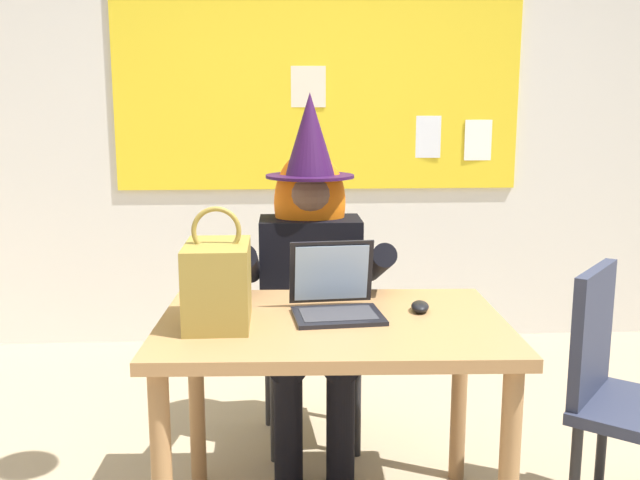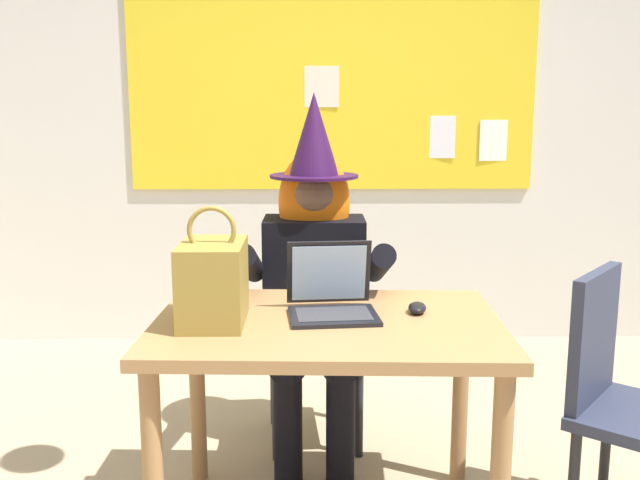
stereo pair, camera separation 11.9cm
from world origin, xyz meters
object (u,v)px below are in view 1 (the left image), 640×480
Objects in this scene: handbag at (218,283)px; chair_extra_corner at (622,386)px; person_costumed at (311,262)px; chair_at_desk at (308,322)px; laptop at (335,298)px; computer_mouse at (420,306)px; desk_main at (332,350)px.

handbag reaches higher than chair_extra_corner.
chair_at_desk is at bearing -176.83° from person_costumed.
laptop is 0.35× the size of chair_extra_corner.
computer_mouse is at bearing -3.37° from laptop.
computer_mouse is 0.12× the size of chair_extra_corner.
desk_main is at bearing -156.08° from computer_mouse.
person_costumed is 0.73m from handbag.
person_costumed is 1.25m from chair_extra_corner.
chair_extra_corner is at bearing -0.02° from handbag.
chair_at_desk is at bearing -177.15° from chair_extra_corner.
handbag is at bearing -161.80° from computer_mouse.
computer_mouse is at bearing 23.04° from chair_at_desk.
handbag is at bearing -27.03° from chair_at_desk.
computer_mouse is at bearing 32.44° from person_costumed.
laptop is 0.29m from computer_mouse.
laptop reaches higher than computer_mouse.
person_costumed is (0.01, -0.12, 0.29)m from chair_at_desk.
computer_mouse is (0.35, -0.67, 0.25)m from chair_at_desk.
person_costumed is at bearing 131.92° from computer_mouse.
chair_extra_corner is (0.98, -0.02, -0.14)m from desk_main.
computer_mouse reaches higher than desk_main.
chair_at_desk is 2.92× the size of laptop.
laptop is (0.06, -0.68, 0.29)m from chair_at_desk.
desk_main is 3.72× the size of laptop.
laptop is 0.82× the size of handbag.
person_costumed is 14.33× the size of computer_mouse.
desk_main is 11.10× the size of computer_mouse.
person_costumed reaches higher than chair_at_desk.
chair_extra_corner reaches higher than desk_main.
computer_mouse is 0.28× the size of handbag.
desk_main is 3.05× the size of handbag.
desk_main is at bearing 3.27° from handbag.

